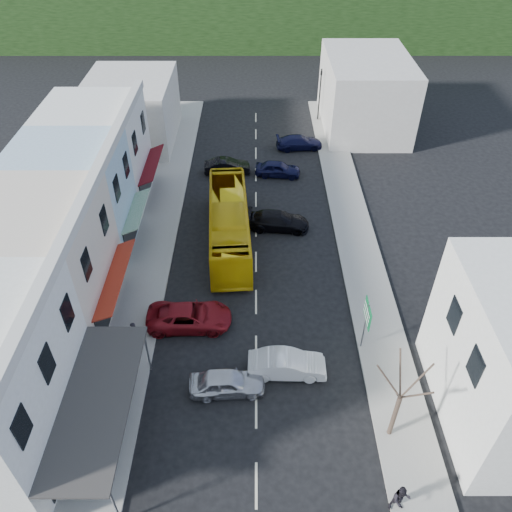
{
  "coord_description": "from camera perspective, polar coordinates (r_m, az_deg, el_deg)",
  "views": [
    {
      "loc": [
        -0.02,
        -18.93,
        23.05
      ],
      "look_at": [
        0.0,
        6.0,
        2.2
      ],
      "focal_mm": 35.0,
      "sensor_mm": 36.0,
      "label": 1
    }
  ],
  "objects": [
    {
      "name": "car_navy_far",
      "position": [
        49.45,
        4.97,
        12.89
      ],
      "size": [
        4.66,
        2.29,
        1.4
      ],
      "primitive_type": "imported",
      "rotation": [
        0.0,
        0.0,
        1.67
      ],
      "color": "black",
      "rests_on": "ground"
    },
    {
      "name": "pedestrian_right",
      "position": [
        24.96,
        16.22,
        -25.11
      ],
      "size": [
        0.73,
        0.49,
        1.7
      ],
      "primitive_type": "imported",
      "rotation": [
        0.0,
        0.0,
        0.07
      ],
      "color": "black",
      "rests_on": "sidewalk_right"
    },
    {
      "name": "sidewalk_right",
      "position": [
        37.7,
        11.47,
        1.43
      ],
      "size": [
        3.0,
        52.0,
        0.15
      ],
      "primitive_type": "cube",
      "color": "gray",
      "rests_on": "ground"
    },
    {
      "name": "car_navy_mid",
      "position": [
        44.81,
        2.51,
        9.95
      ],
      "size": [
        4.57,
        2.28,
        1.4
      ],
      "primitive_type": "imported",
      "rotation": [
        0.0,
        0.0,
        1.46
      ],
      "color": "black",
      "rests_on": "ground"
    },
    {
      "name": "car_black_near",
      "position": [
        38.21,
        2.54,
        4.06
      ],
      "size": [
        4.66,
        2.27,
        1.4
      ],
      "primitive_type": "imported",
      "rotation": [
        0.0,
        0.0,
        1.47
      ],
      "color": "black",
      "rests_on": "ground"
    },
    {
      "name": "pedestrian_left",
      "position": [
        30.21,
        -13.65,
        -8.5
      ],
      "size": [
        0.42,
        0.61,
        1.7
      ],
      "primitive_type": "imported",
      "rotation": [
        0.0,
        0.0,
        1.6
      ],
      "color": "black",
      "rests_on": "sidewalk_left"
    },
    {
      "name": "car_white",
      "position": [
        28.33,
        3.55,
        -12.28
      ],
      "size": [
        4.42,
        1.85,
        1.4
      ],
      "primitive_type": "imported",
      "rotation": [
        0.0,
        0.0,
        1.56
      ],
      "color": "silver",
      "rests_on": "ground"
    },
    {
      "name": "bus",
      "position": [
        36.43,
        -3.09,
        3.67
      ],
      "size": [
        3.28,
        11.74,
        3.1
      ],
      "primitive_type": "imported",
      "rotation": [
        0.0,
        0.0,
        0.07
      ],
      "color": "gold",
      "rests_on": "ground"
    },
    {
      "name": "shopfront_row",
      "position": [
        33.03,
        -22.23,
        1.27
      ],
      "size": [
        8.25,
        30.0,
        8.0
      ],
      "color": "silver",
      "rests_on": "ground"
    },
    {
      "name": "ground",
      "position": [
        29.83,
        0.01,
        -10.7
      ],
      "size": [
        120.0,
        120.0,
        0.0
      ],
      "primitive_type": "plane",
      "color": "black",
      "rests_on": "ground"
    },
    {
      "name": "car_silver",
      "position": [
        27.61,
        -3.33,
        -14.22
      ],
      "size": [
        4.5,
        2.07,
        1.4
      ],
      "primitive_type": "imported",
      "rotation": [
        0.0,
        0.0,
        1.63
      ],
      "color": "silver",
      "rests_on": "ground"
    },
    {
      "name": "sidewalk_left",
      "position": [
        37.69,
        -11.49,
        1.42
      ],
      "size": [
        3.0,
        52.0,
        0.15
      ],
      "primitive_type": "cube",
      "color": "gray",
      "rests_on": "ground"
    },
    {
      "name": "distant_block_left",
      "position": [
        51.53,
        -14.03,
        15.86
      ],
      "size": [
        8.0,
        10.0,
        6.0
      ],
      "primitive_type": "cube",
      "color": "#B7B2A8",
      "rests_on": "ground"
    },
    {
      "name": "car_red",
      "position": [
        30.9,
        -7.62,
        -6.89
      ],
      "size": [
        4.65,
        2.01,
        1.4
      ],
      "primitive_type": "imported",
      "rotation": [
        0.0,
        0.0,
        1.6
      ],
      "color": "maroon",
      "rests_on": "ground"
    },
    {
      "name": "distant_block_right",
      "position": [
        53.83,
        12.37,
        17.74
      ],
      "size": [
        8.0,
        12.0,
        7.0
      ],
      "primitive_type": "cube",
      "color": "#B7B2A8",
      "rests_on": "ground"
    },
    {
      "name": "direction_sign",
      "position": [
        29.27,
        12.34,
        -7.88
      ],
      "size": [
        0.2,
        1.63,
        3.61
      ],
      "primitive_type": null,
      "rotation": [
        0.0,
        0.0,
        -0.0
      ],
      "color": "#095E2D",
      "rests_on": "ground"
    },
    {
      "name": "car_black_far",
      "position": [
        45.23,
        -3.33,
        10.22
      ],
      "size": [
        4.52,
        2.13,
        1.4
      ],
      "primitive_type": "imported",
      "rotation": [
        0.0,
        0.0,
        1.65
      ],
      "color": "black",
      "rests_on": "ground"
    },
    {
      "name": "traffic_signal",
      "position": [
        54.55,
        7.28,
        17.73
      ],
      "size": [
        1.27,
        1.45,
        5.46
      ],
      "primitive_type": null,
      "rotation": [
        0.0,
        0.0,
        2.78
      ],
      "color": "black",
      "rests_on": "ground"
    },
    {
      "name": "street_tree",
      "position": [
        24.97,
        16.15,
        -15.28
      ],
      "size": [
        2.33,
        2.33,
        6.31
      ],
      "primitive_type": null,
      "rotation": [
        0.0,
        0.0,
        0.09
      ],
      "color": "#3A2D24",
      "rests_on": "ground"
    }
  ]
}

